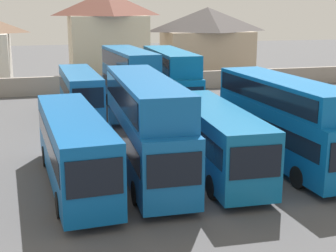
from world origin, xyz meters
TOP-DOWN VIEW (x-y plane):
  - ground at (0.00, 18.00)m, footprint 140.00×140.00m
  - depot_boundary_wall at (0.00, 25.34)m, footprint 56.00×0.50m
  - bus_1 at (-5.52, -0.28)m, footprint 3.13×11.51m
  - bus_2 at (-1.87, 0.30)m, footprint 2.84×11.73m
  - bus_3 at (1.64, -0.28)m, footprint 2.94×10.74m
  - bus_4 at (5.75, 0.28)m, footprint 3.15×11.53m
  - bus_5 at (-3.89, 15.23)m, footprint 2.73×10.14m
  - bus_6 at (0.13, 15.46)m, footprint 3.19×10.34m
  - bus_7 at (3.49, 15.39)m, footprint 2.77×10.83m
  - house_terrace_centre at (0.77, 32.55)m, footprint 8.72×7.46m
  - house_terrace_right at (13.03, 33.69)m, footprint 10.84×6.53m

SIDE VIEW (x-z plane):
  - ground at x=0.00m, z-range 0.00..0.00m
  - depot_boundary_wall at x=0.00m, z-range 0.00..1.80m
  - bus_3 at x=1.64m, z-range 0.25..3.70m
  - bus_5 at x=-3.89m, z-range 0.24..3.77m
  - bus_1 at x=-5.52m, z-range 0.25..3.80m
  - bus_4 at x=5.75m, z-range 0.31..5.00m
  - bus_7 at x=3.49m, z-range 0.31..5.27m
  - bus_2 at x=-1.87m, z-range 0.32..5.34m
  - bus_6 at x=0.13m, z-range 0.32..5.41m
  - house_terrace_right at x=13.03m, z-range 0.09..8.38m
  - house_terrace_centre at x=0.77m, z-range 0.10..10.15m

